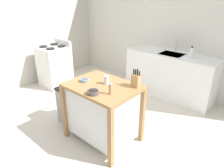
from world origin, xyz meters
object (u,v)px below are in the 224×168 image
trash_bin (69,105)px  bottle_dish_soap (191,53)px  pepper_grinder (110,89)px  stove (55,66)px  sink_faucet (176,47)px  bowl_stoneware_deep (93,92)px  kitchen_island (103,110)px  knife_block (136,80)px  drinking_cup (107,80)px  bowl_ceramic_wide (85,80)px

trash_bin → bottle_dish_soap: (1.17, 1.93, 0.71)m
pepper_grinder → bottle_dish_soap: bottle_dish_soap is taller
trash_bin → stove: (-1.48, 0.75, 0.15)m
pepper_grinder → trash_bin: (-0.99, 0.06, -0.64)m
trash_bin → sink_faucet: size_ratio=2.86×
bowl_stoneware_deep → pepper_grinder: bearing=40.5°
bowl_stoneware_deep → stove: stove is taller
bowl_stoneware_deep → trash_bin: (-0.82, 0.20, -0.59)m
bowl_stoneware_deep → trash_bin: 1.04m
sink_faucet → kitchen_island: bearing=-91.2°
knife_block → drinking_cup: (-0.36, -0.19, -0.03)m
kitchen_island → bowl_stoneware_deep: 0.50m
sink_faucet → knife_block: bearing=-79.9°
knife_block → bowl_ceramic_wide: knife_block is taller
bottle_dish_soap → stove: size_ratio=0.22×
stove → bottle_dish_soap: bearing=24.0°
knife_block → trash_bin: bearing=-163.3°
knife_block → bowl_stoneware_deep: size_ratio=1.65×
bowl_ceramic_wide → drinking_cup: drinking_cup is taller
knife_block → bowl_stoneware_deep: 0.60m
sink_faucet → stove: sink_faucet is taller
bottle_dish_soap → bowl_stoneware_deep: bearing=-99.3°
drinking_cup → stove: size_ratio=0.11×
kitchen_island → bottle_dish_soap: bottle_dish_soap is taller
drinking_cup → bottle_dish_soap: (0.43, 1.80, 0.08)m
kitchen_island → pepper_grinder: bearing=-25.1°
knife_block → bowl_stoneware_deep: (-0.27, -0.53, -0.07)m
bowl_ceramic_wide → bottle_dish_soap: bottle_dish_soap is taller
drinking_cup → trash_bin: size_ratio=0.19×
kitchen_island → drinking_cup: size_ratio=8.25×
bowl_stoneware_deep → sink_faucet: (-0.05, 2.36, 0.11)m
knife_block → bowl_ceramic_wide: size_ratio=1.97×
drinking_cup → stove: 2.35m
kitchen_island → pepper_grinder: size_ratio=6.53×
bowl_stoneware_deep → trash_bin: size_ratio=0.24×
sink_faucet → bowl_stoneware_deep: bearing=-88.8°
bowl_ceramic_wide → sink_faucet: 2.19m
bowl_ceramic_wide → bottle_dish_soap: size_ratio=0.55×
kitchen_island → bowl_ceramic_wide: (-0.27, -0.07, 0.41)m
kitchen_island → bowl_ceramic_wide: bowl_ceramic_wide is taller
trash_bin → knife_block: bearing=16.7°
kitchen_island → knife_block: size_ratio=3.89×
knife_block → drinking_cup: size_ratio=2.12×
knife_block → bowl_ceramic_wide: (-0.64, -0.34, -0.07)m
trash_bin → sink_faucet: (0.77, 2.15, 0.71)m
bowl_ceramic_wide → bowl_stoneware_deep: 0.42m
trash_bin → stove: 1.67m
trash_bin → bowl_stoneware_deep: bearing=-13.9°
kitchen_island → sink_faucet: size_ratio=4.43×
bowl_stoneware_deep → stove: 2.53m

